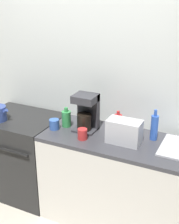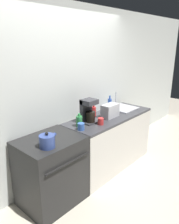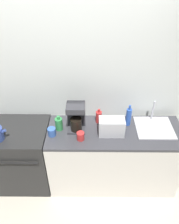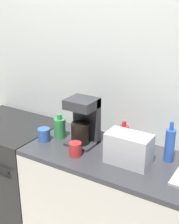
% 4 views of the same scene
% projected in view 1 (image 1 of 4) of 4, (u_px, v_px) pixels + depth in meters
% --- Properties ---
extents(ground_plane, '(12.00, 12.00, 0.00)m').
position_uv_depth(ground_plane, '(60.00, 224.00, 3.09)').
color(ground_plane, beige).
extents(wall_back, '(8.00, 0.05, 2.60)m').
position_uv_depth(wall_back, '(91.00, 80.00, 3.16)').
color(wall_back, silver).
rests_on(wall_back, ground_plane).
extents(stove, '(0.80, 0.67, 0.91)m').
position_uv_depth(stove, '(23.00, 154.00, 3.43)').
color(stove, black).
rests_on(stove, ground_plane).
extents(counter_block, '(1.65, 0.61, 0.91)m').
position_uv_depth(counter_block, '(129.00, 185.00, 2.93)').
color(counter_block, silver).
rests_on(counter_block, ground_plane).
extents(toaster, '(0.30, 0.16, 0.21)m').
position_uv_depth(toaster, '(124.00, 132.00, 2.70)').
color(toaster, '#BCBCC1').
rests_on(toaster, counter_block).
extents(coffee_maker, '(0.21, 0.19, 0.36)m').
position_uv_depth(coffee_maker, '(86.00, 112.00, 2.92)').
color(coffee_maker, '#333338').
rests_on(coffee_maker, counter_block).
extents(bottle_green, '(0.09, 0.09, 0.19)m').
position_uv_depth(bottle_green, '(66.00, 118.00, 3.03)').
color(bottle_green, '#338C47').
rests_on(bottle_green, counter_block).
extents(bottle_red, '(0.07, 0.07, 0.19)m').
position_uv_depth(bottle_red, '(118.00, 122.00, 2.96)').
color(bottle_red, '#B72828').
rests_on(bottle_red, counter_block).
extents(bottle_blue, '(0.07, 0.07, 0.28)m').
position_uv_depth(bottle_blue, '(154.00, 127.00, 2.76)').
color(bottle_blue, '#2D56B7').
rests_on(bottle_blue, counter_block).
extents(cup_red, '(0.09, 0.09, 0.10)m').
position_uv_depth(cup_red, '(82.00, 134.00, 2.79)').
color(cup_red, red).
rests_on(cup_red, counter_block).
extents(cup_blue, '(0.09, 0.09, 0.10)m').
position_uv_depth(cup_blue, '(54.00, 124.00, 2.98)').
color(cup_blue, '#3860B2').
rests_on(cup_blue, counter_block).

